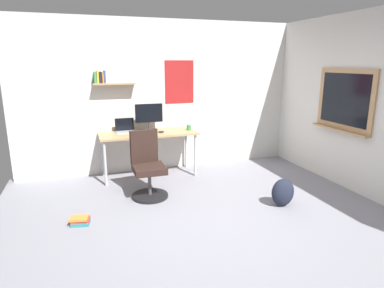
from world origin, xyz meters
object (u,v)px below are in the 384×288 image
at_px(monitor_primary, 149,115).
at_px(keyboard, 144,133).
at_px(office_chair, 148,169).
at_px(computer_mouse, 161,132).
at_px(book_stack_on_floor, 80,221).
at_px(desk, 148,137).
at_px(backpack, 283,192).
at_px(coffee_mug, 189,128).
at_px(laptop, 125,129).

bearing_deg(monitor_primary, keyboard, -123.69).
relative_size(office_chair, computer_mouse, 9.13).
height_order(office_chair, computer_mouse, office_chair).
distance_m(monitor_primary, book_stack_on_floor, 2.19).
xyz_separation_m(desk, monitor_primary, (0.04, 0.10, 0.34)).
xyz_separation_m(computer_mouse, backpack, (1.25, -1.70, -0.58)).
distance_m(desk, coffee_mug, 0.71).
bearing_deg(office_chair, laptop, 99.64).
bearing_deg(coffee_mug, computer_mouse, -174.27).
relative_size(computer_mouse, coffee_mug, 1.13).
xyz_separation_m(computer_mouse, book_stack_on_floor, (-1.34, -1.38, -0.73)).
relative_size(office_chair, laptop, 3.06).
bearing_deg(keyboard, book_stack_on_floor, -127.64).
height_order(keyboard, computer_mouse, computer_mouse).
bearing_deg(keyboard, computer_mouse, 0.00).
relative_size(laptop, keyboard, 0.84).
bearing_deg(office_chair, book_stack_on_floor, -147.56).
bearing_deg(computer_mouse, desk, 158.60).
height_order(office_chair, backpack, office_chair).
height_order(coffee_mug, backpack, coffee_mug).
relative_size(desk, office_chair, 1.68).
relative_size(desk, monitor_primary, 3.44).
height_order(desk, monitor_primary, monitor_primary).
height_order(laptop, monitor_primary, monitor_primary).
bearing_deg(office_chair, backpack, -29.32).
height_order(monitor_primary, book_stack_on_floor, monitor_primary).
relative_size(laptop, backpack, 0.81).
bearing_deg(desk, book_stack_on_floor, -128.12).
bearing_deg(office_chair, desk, 77.44).
bearing_deg(desk, computer_mouse, -21.40).
bearing_deg(keyboard, office_chair, -98.09).
distance_m(laptop, book_stack_on_floor, 1.94).
xyz_separation_m(backpack, book_stack_on_floor, (-2.60, 0.32, -0.15)).
distance_m(monitor_primary, coffee_mug, 0.71).
relative_size(keyboard, book_stack_on_floor, 1.47).
bearing_deg(office_chair, keyboard, 81.91).
bearing_deg(computer_mouse, book_stack_on_floor, -134.26).
relative_size(office_chair, monitor_primary, 2.05).
bearing_deg(backpack, office_chair, 150.68).
relative_size(monitor_primary, keyboard, 1.25).
height_order(desk, backpack, desk).
relative_size(desk, book_stack_on_floor, 6.32).
height_order(office_chair, laptop, laptop).
distance_m(keyboard, book_stack_on_floor, 1.88).
xyz_separation_m(laptop, coffee_mug, (1.06, -0.18, -0.01)).
distance_m(laptop, monitor_primary, 0.46).
bearing_deg(book_stack_on_floor, computer_mouse, 45.74).
bearing_deg(coffee_mug, laptop, 170.46).
relative_size(office_chair, coffee_mug, 10.33).
height_order(coffee_mug, book_stack_on_floor, coffee_mug).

